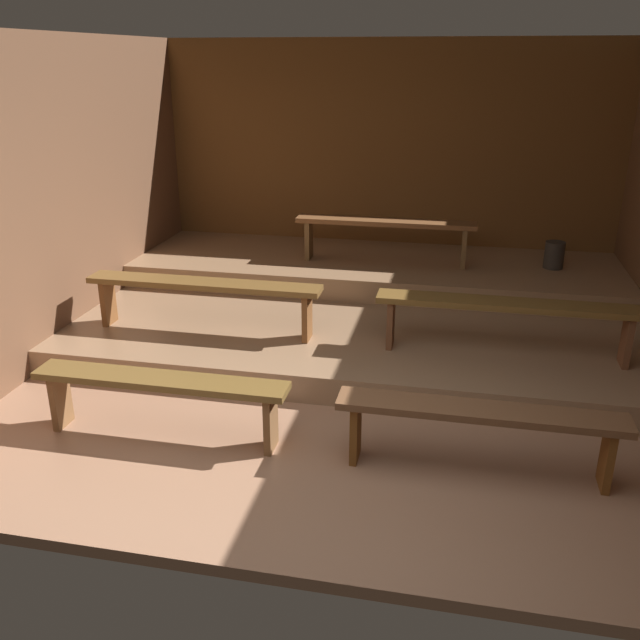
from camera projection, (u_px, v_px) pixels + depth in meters
ground at (351, 362)px, 6.26m from camera, size 6.05×5.69×0.08m
wall_back at (388, 165)px, 8.00m from camera, size 6.05×0.06×2.77m
wall_left at (67, 195)px, 6.25m from camera, size 0.06×5.69×2.77m
platform_lower at (364, 317)px, 6.88m from camera, size 5.25×3.39×0.24m
platform_middle at (376, 270)px, 7.61m from camera, size 5.25×1.62×0.24m
bench_floor_left at (160, 389)px, 4.81m from camera, size 1.84×0.26×0.48m
bench_floor_right at (479, 420)px, 4.39m from camera, size 1.84×0.26×0.48m
bench_lower_left at (203, 290)px, 6.08m from camera, size 2.13×0.26×0.48m
bench_lower_right at (507, 311)px, 5.58m from camera, size 2.13×0.26×0.48m
bench_middle_center at (385, 228)px, 7.30m from camera, size 1.92×0.26×0.48m
pail_middle at (554, 255)px, 7.21m from camera, size 0.20×0.20×0.28m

